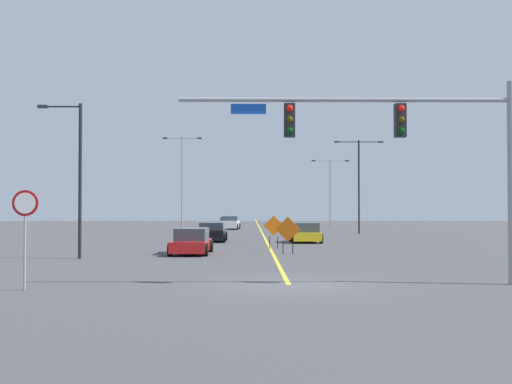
# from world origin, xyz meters

# --- Properties ---
(ground) EXTENTS (186.50, 186.50, 0.00)m
(ground) POSITION_xyz_m (0.00, 0.00, 0.00)
(ground) COLOR #444447
(road_centre_stripe) EXTENTS (0.16, 103.61, 0.01)m
(road_centre_stripe) POSITION_xyz_m (0.00, 51.81, 0.00)
(road_centre_stripe) COLOR yellow
(road_centre_stripe) RESTS_ON ground
(traffic_signal_assembly) EXTENTS (10.49, 0.44, 6.36)m
(traffic_signal_assembly) POSITION_xyz_m (3.45, -0.01, 4.65)
(traffic_signal_assembly) COLOR gray
(traffic_signal_assembly) RESTS_ON ground
(stop_sign) EXTENTS (0.76, 0.07, 2.91)m
(stop_sign) POSITION_xyz_m (-7.74, -1.27, 2.04)
(stop_sign) COLOR gray
(stop_sign) RESTS_ON ground
(street_lamp_far_left) EXTENTS (4.44, 0.24, 8.47)m
(street_lamp_far_left) POSITION_xyz_m (8.73, 38.85, 5.06)
(street_lamp_far_left) COLOR black
(street_lamp_far_left) RESTS_ON ground
(street_lamp_mid_right) EXTENTS (3.84, 0.24, 9.36)m
(street_lamp_mid_right) POSITION_xyz_m (-7.82, 44.29, 5.48)
(street_lamp_mid_right) COLOR gray
(street_lamp_mid_right) RESTS_ON ground
(street_lamp_near_right) EXTENTS (4.35, 0.24, 7.94)m
(street_lamp_near_right) POSITION_xyz_m (8.22, 55.61, 4.78)
(street_lamp_near_right) COLOR gray
(street_lamp_near_right) RESTS_ON ground
(street_lamp_far_right) EXTENTS (2.07, 0.24, 7.28)m
(street_lamp_far_right) POSITION_xyz_m (-9.32, 10.38, 4.07)
(street_lamp_far_right) COLOR black
(street_lamp_far_right) RESTS_ON ground
(construction_sign_left_shoulder) EXTENTS (1.28, 0.29, 1.91)m
(construction_sign_left_shoulder) POSITION_xyz_m (0.76, 13.25, 1.19)
(construction_sign_left_shoulder) COLOR orange
(construction_sign_left_shoulder) RESTS_ON ground
(construction_sign_median_near) EXTENTS (1.17, 0.07, 1.91)m
(construction_sign_median_near) POSITION_xyz_m (0.20, 17.69, 1.22)
(construction_sign_median_near) COLOR orange
(construction_sign_median_near) RESTS_ON ground
(car_blue_far) EXTENTS (2.06, 4.25, 1.25)m
(car_blue_far) POSITION_xyz_m (-3.75, 56.58, 0.59)
(car_blue_far) COLOR #1E389E
(car_blue_far) RESTS_ON ground
(car_red_near) EXTENTS (2.04, 4.54, 1.33)m
(car_red_near) POSITION_xyz_m (-4.19, 13.44, 0.64)
(car_red_near) COLOR red
(car_red_near) RESTS_ON ground
(car_black_passing) EXTENTS (2.08, 4.03, 1.33)m
(car_black_passing) POSITION_xyz_m (-3.83, 25.53, 0.63)
(car_black_passing) COLOR black
(car_black_passing) RESTS_ON ground
(car_white_mid) EXTENTS (2.22, 4.42, 1.42)m
(car_white_mid) POSITION_xyz_m (-3.28, 50.96, 0.65)
(car_white_mid) COLOR white
(car_white_mid) RESTS_ON ground
(car_yellow_distant) EXTENTS (2.12, 4.11, 1.35)m
(car_yellow_distant) POSITION_xyz_m (2.60, 24.34, 0.64)
(car_yellow_distant) COLOR gold
(car_yellow_distant) RESTS_ON ground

